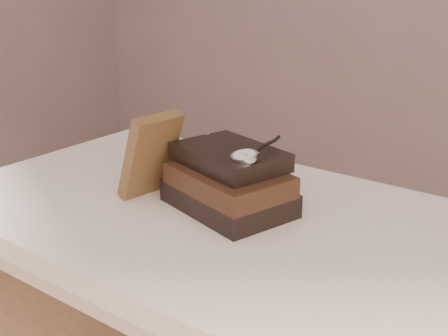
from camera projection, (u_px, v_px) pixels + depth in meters
The scene contains 5 objects.
table at pixel (213, 253), 1.07m from camera, with size 1.00×0.60×0.75m.
book_stack at pixel (229, 182), 1.02m from camera, with size 0.25×0.21×0.11m.
journal at pixel (151, 155), 1.07m from camera, with size 0.02×0.10×0.17m, color #412D19.
pocket_watch at pixel (247, 155), 0.96m from camera, with size 0.06×0.15×0.02m.
eyeglasses at pixel (234, 157), 1.12m from camera, with size 0.12×0.13×0.04m.
Camera 1 is at (0.59, -0.41, 1.17)m, focal length 46.53 mm.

